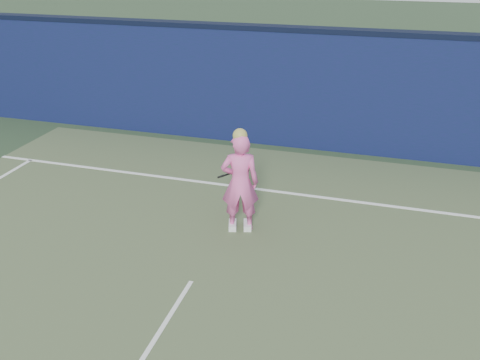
% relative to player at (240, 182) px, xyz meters
% --- Properties ---
extents(ground, '(80.00, 80.00, 0.00)m').
position_rel_player_xyz_m(ground, '(-0.23, -2.56, -0.81)').
color(ground, '#253C25').
rests_on(ground, ground).
extents(backstop_wall, '(24.00, 0.40, 2.50)m').
position_rel_player_xyz_m(backstop_wall, '(-0.23, 3.94, 0.44)').
color(backstop_wall, '#0C1936').
rests_on(backstop_wall, ground).
extents(wall_cap, '(24.00, 0.42, 0.10)m').
position_rel_player_xyz_m(wall_cap, '(-0.23, 3.94, 1.74)').
color(wall_cap, black).
rests_on(wall_cap, backstop_wall).
extents(player, '(0.67, 0.53, 1.69)m').
position_rel_player_xyz_m(player, '(0.00, 0.00, 0.00)').
color(player, pink).
rests_on(player, ground).
extents(racket, '(0.50, 0.28, 0.29)m').
position_rel_player_xyz_m(racket, '(-0.14, 0.44, -0.01)').
color(racket, black).
rests_on(racket, ground).
extents(court_lines, '(11.00, 12.04, 0.01)m').
position_rel_player_xyz_m(court_lines, '(-0.23, -2.89, -0.80)').
color(court_lines, white).
rests_on(court_lines, court_surface).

